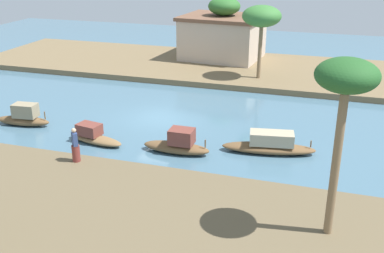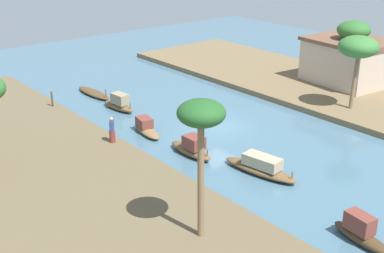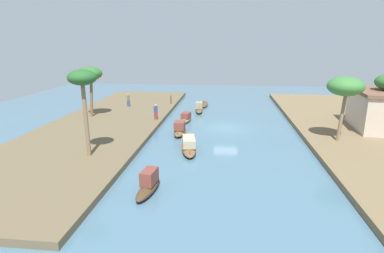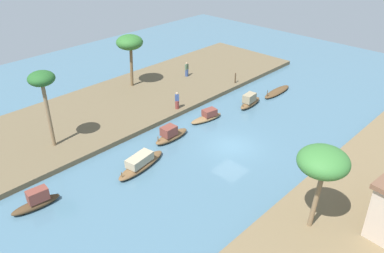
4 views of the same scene
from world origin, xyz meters
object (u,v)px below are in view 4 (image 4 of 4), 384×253
sampan_near_left_bank (141,163)px  sampan_downstream_large (37,201)px  sampan_upstream_small (207,116)px  sampan_open_hull (277,92)px  sampan_with_tall_canopy (250,101)px  person_on_near_bank (187,70)px  palm_tree_right_tall (323,163)px  mooring_post (235,78)px  palm_tree_left_near (130,43)px  palm_tree_left_far (42,82)px  sampan_foreground (171,135)px  person_by_mooring (177,102)px

sampan_near_left_bank → sampan_downstream_large: sampan_downstream_large is taller
sampan_upstream_small → sampan_open_hull: size_ratio=0.78×
sampan_with_tall_canopy → sampan_near_left_bank: sampan_with_tall_canopy is taller
sampan_open_hull → person_on_near_bank: bearing=-69.8°
sampan_near_left_bank → palm_tree_right_tall: palm_tree_right_tall is taller
sampan_open_hull → sampan_near_left_bank: 19.25m
mooring_post → sampan_with_tall_canopy: bearing=55.1°
palm_tree_left_near → palm_tree_right_tall: 25.94m
palm_tree_left_near → sampan_near_left_bank: bearing=53.2°
sampan_upstream_small → sampan_open_hull: 9.91m
sampan_near_left_bank → palm_tree_right_tall: size_ratio=0.90×
mooring_post → palm_tree_left_near: palm_tree_left_near is taller
sampan_open_hull → sampan_downstream_large: sampan_downstream_large is taller
sampan_upstream_small → palm_tree_left_near: palm_tree_left_near is taller
mooring_post → palm_tree_left_far: size_ratio=0.18×
palm_tree_left_near → mooring_post: bearing=137.6°
sampan_foreground → sampan_open_hull: size_ratio=0.79×
person_by_mooring → palm_tree_left_near: 8.63m
sampan_open_hull → palm_tree_right_tall: 21.54m
palm_tree_left_far → palm_tree_right_tall: bearing=106.6°
person_by_mooring → palm_tree_left_far: 12.98m
sampan_near_left_bank → person_on_near_bank: size_ratio=2.98×
sampan_with_tall_canopy → palm_tree_left_near: palm_tree_left_near is taller
mooring_post → person_by_mooring: bearing=-0.6°
sampan_with_tall_canopy → person_on_near_bank: bearing=-99.6°
sampan_upstream_small → mooring_post: bearing=-148.7°
person_by_mooring → palm_tree_left_near: size_ratio=0.30×
person_by_mooring → palm_tree_right_tall: (5.78, 17.57, 3.96)m
sampan_with_tall_canopy → palm_tree_left_near: bearing=-70.9°
palm_tree_left_far → person_on_near_bank: bearing=-171.5°
sampan_with_tall_canopy → person_on_near_bank: person_on_near_bank is taller
sampan_with_tall_canopy → person_by_mooring: 7.46m
sampan_foreground → sampan_downstream_large: size_ratio=1.08×
sampan_with_tall_canopy → sampan_upstream_small: (5.25, -1.08, -0.14)m
sampan_foreground → palm_tree_left_far: bearing=-37.2°
mooring_post → palm_tree_left_near: 12.11m
sampan_downstream_large → person_by_mooring: person_by_mooring is taller
sampan_foreground → person_by_mooring: person_by_mooring is taller
person_on_near_bank → sampan_downstream_large: bearing=-167.3°
sampan_open_hull → mooring_post: bearing=-71.1°
sampan_upstream_small → palm_tree_right_tall: bearing=75.9°
sampan_with_tall_canopy → sampan_upstream_small: bearing=-17.4°
person_by_mooring → sampan_near_left_bank: bearing=74.5°
sampan_upstream_small → sampan_downstream_large: size_ratio=1.07×
sampan_with_tall_canopy → sampan_near_left_bank: (14.68, 0.47, -0.08)m
palm_tree_right_tall → sampan_with_tall_canopy: bearing=-131.7°
sampan_near_left_bank → sampan_upstream_small: bearing=-179.9°
palm_tree_right_tall → sampan_foreground: bearing=-97.0°
sampan_downstream_large → person_on_near_bank: (-23.04, -8.49, 0.64)m
person_by_mooring → mooring_post: size_ratio=1.46×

